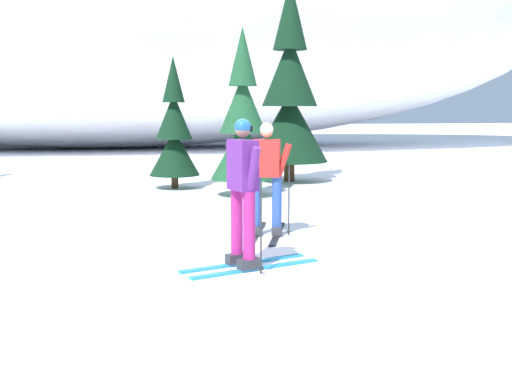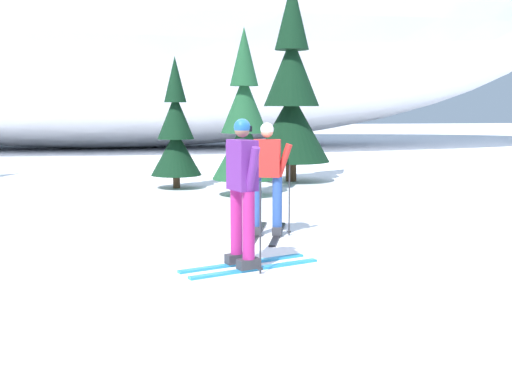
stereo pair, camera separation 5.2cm
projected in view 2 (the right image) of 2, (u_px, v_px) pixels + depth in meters
name	position (u px, v px, depth m)	size (l,w,h in m)	color
ground_plane	(286.00, 251.00, 8.72)	(120.00, 120.00, 0.00)	white
skier_purple_jacket	(243.00, 191.00, 7.69)	(1.82, 1.01, 1.86)	#2893CC
skier_red_jacket	(267.00, 177.00, 9.65)	(0.92, 1.83, 1.76)	black
pine_tree_center_left	(176.00, 134.00, 15.25)	(1.24, 1.24, 3.21)	#47301E
pine_tree_center_right	(244.00, 126.00, 13.96)	(1.45, 1.45, 3.75)	#47301E
pine_tree_far_right	(292.00, 98.00, 16.55)	(2.05, 2.05, 5.32)	#47301E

